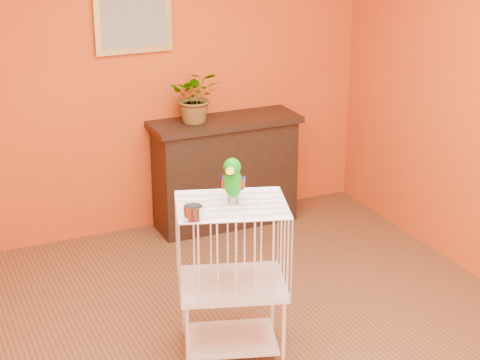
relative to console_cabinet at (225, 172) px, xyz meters
name	(u,v)px	position (x,y,z in m)	size (l,w,h in m)	color
room_shell	(256,113)	(-0.68, -2.03, 1.12)	(4.50, 4.50, 4.50)	#CC5013
console_cabinet	(225,172)	(0.00, 0.00, 0.00)	(1.25, 0.45, 0.93)	black
potted_plant	(196,102)	(-0.25, 0.01, 0.63)	(0.39, 0.43, 0.34)	#26722D
framed_picture	(133,21)	(-0.68, 0.19, 1.28)	(0.62, 0.04, 0.50)	#B79941
birdcage	(232,277)	(-0.75, -1.85, 0.05)	(0.76, 0.67, 0.99)	white
feed_cup	(193,212)	(-1.04, -1.97, 0.57)	(0.11, 0.11, 0.08)	silver
parrot	(233,180)	(-0.74, -1.84, 0.67)	(0.19, 0.25, 0.29)	#59544C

